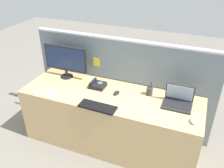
{
  "coord_description": "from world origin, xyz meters",
  "views": [
    {
      "loc": [
        0.9,
        -2.2,
        2.25
      ],
      "look_at": [
        0.0,
        0.05,
        0.85
      ],
      "focal_mm": 38.27,
      "sensor_mm": 36.0,
      "label": 1
    }
  ],
  "objects_px": {
    "desktop_monitor": "(65,60)",
    "laptop": "(178,100)",
    "computer_mouse_right_hand": "(117,93)",
    "keyboard_main": "(98,107)",
    "cell_phone_silver_slab": "(51,93)",
    "desk_phone": "(97,85)",
    "pen_cup": "(150,91)",
    "computer_mouse_left_hand": "(193,121)"
  },
  "relations": [
    {
      "from": "desktop_monitor",
      "to": "laptop",
      "type": "xyz_separation_m",
      "value": [
        1.48,
        -0.11,
        -0.19
      ]
    },
    {
      "from": "computer_mouse_right_hand",
      "to": "keyboard_main",
      "type": "bearing_deg",
      "value": -97.07
    },
    {
      "from": "laptop",
      "to": "cell_phone_silver_slab",
      "type": "height_order",
      "value": "laptop"
    },
    {
      "from": "desktop_monitor",
      "to": "desk_phone",
      "type": "bearing_deg",
      "value": -11.56
    },
    {
      "from": "pen_cup",
      "to": "computer_mouse_left_hand",
      "type": "bearing_deg",
      "value": -32.67
    },
    {
      "from": "desktop_monitor",
      "to": "computer_mouse_left_hand",
      "type": "bearing_deg",
      "value": -12.62
    },
    {
      "from": "desktop_monitor",
      "to": "keyboard_main",
      "type": "xyz_separation_m",
      "value": [
        0.68,
        -0.5,
        -0.24
      ]
    },
    {
      "from": "computer_mouse_left_hand",
      "to": "desktop_monitor",
      "type": "bearing_deg",
      "value": 156.12
    },
    {
      "from": "desktop_monitor",
      "to": "keyboard_main",
      "type": "distance_m",
      "value": 0.88
    },
    {
      "from": "laptop",
      "to": "desk_phone",
      "type": "height_order",
      "value": "laptop"
    },
    {
      "from": "desktop_monitor",
      "to": "cell_phone_silver_slab",
      "type": "xyz_separation_m",
      "value": [
        0.05,
        -0.45,
        -0.25
      ]
    },
    {
      "from": "laptop",
      "to": "pen_cup",
      "type": "bearing_deg",
      "value": 167.3
    },
    {
      "from": "desk_phone",
      "to": "keyboard_main",
      "type": "distance_m",
      "value": 0.44
    },
    {
      "from": "desk_phone",
      "to": "pen_cup",
      "type": "xyz_separation_m",
      "value": [
        0.64,
        0.07,
        0.02
      ]
    },
    {
      "from": "computer_mouse_left_hand",
      "to": "pen_cup",
      "type": "xyz_separation_m",
      "value": [
        -0.53,
        0.34,
        0.03
      ]
    },
    {
      "from": "desktop_monitor",
      "to": "computer_mouse_right_hand",
      "type": "distance_m",
      "value": 0.83
    },
    {
      "from": "desktop_monitor",
      "to": "laptop",
      "type": "bearing_deg",
      "value": -4.28
    },
    {
      "from": "desk_phone",
      "to": "computer_mouse_right_hand",
      "type": "xyz_separation_m",
      "value": [
        0.28,
        -0.06,
        -0.02
      ]
    },
    {
      "from": "desk_phone",
      "to": "cell_phone_silver_slab",
      "type": "bearing_deg",
      "value": -142.47
    },
    {
      "from": "laptop",
      "to": "computer_mouse_right_hand",
      "type": "relative_size",
      "value": 3.11
    },
    {
      "from": "laptop",
      "to": "desk_phone",
      "type": "relative_size",
      "value": 1.66
    },
    {
      "from": "keyboard_main",
      "to": "desktop_monitor",
      "type": "bearing_deg",
      "value": 145.31
    },
    {
      "from": "pen_cup",
      "to": "laptop",
      "type": "bearing_deg",
      "value": -12.7
    },
    {
      "from": "pen_cup",
      "to": "cell_phone_silver_slab",
      "type": "height_order",
      "value": "pen_cup"
    },
    {
      "from": "desktop_monitor",
      "to": "cell_phone_silver_slab",
      "type": "height_order",
      "value": "desktop_monitor"
    },
    {
      "from": "laptop",
      "to": "keyboard_main",
      "type": "height_order",
      "value": "laptop"
    },
    {
      "from": "computer_mouse_right_hand",
      "to": "cell_phone_silver_slab",
      "type": "bearing_deg",
      "value": -150.16
    },
    {
      "from": "computer_mouse_right_hand",
      "to": "pen_cup",
      "type": "xyz_separation_m",
      "value": [
        0.36,
        0.13,
        0.03
      ]
    },
    {
      "from": "desktop_monitor",
      "to": "pen_cup",
      "type": "height_order",
      "value": "desktop_monitor"
    },
    {
      "from": "computer_mouse_right_hand",
      "to": "desk_phone",
      "type": "bearing_deg",
      "value": 175.9
    },
    {
      "from": "laptop",
      "to": "desk_phone",
      "type": "xyz_separation_m",
      "value": [
        -0.98,
        0.01,
        -0.03
      ]
    },
    {
      "from": "laptop",
      "to": "desktop_monitor",
      "type": "bearing_deg",
      "value": 175.72
    },
    {
      "from": "pen_cup",
      "to": "cell_phone_silver_slab",
      "type": "relative_size",
      "value": 1.3
    },
    {
      "from": "desk_phone",
      "to": "computer_mouse_right_hand",
      "type": "bearing_deg",
      "value": -12.8
    },
    {
      "from": "desktop_monitor",
      "to": "desk_phone",
      "type": "distance_m",
      "value": 0.55
    },
    {
      "from": "keyboard_main",
      "to": "computer_mouse_right_hand",
      "type": "bearing_deg",
      "value": 75.78
    },
    {
      "from": "cell_phone_silver_slab",
      "to": "keyboard_main",
      "type": "bearing_deg",
      "value": 3.53
    },
    {
      "from": "pen_cup",
      "to": "cell_phone_silver_slab",
      "type": "distance_m",
      "value": 1.17
    },
    {
      "from": "desktop_monitor",
      "to": "desk_phone",
      "type": "height_order",
      "value": "desktop_monitor"
    },
    {
      "from": "computer_mouse_right_hand",
      "to": "pen_cup",
      "type": "height_order",
      "value": "pen_cup"
    },
    {
      "from": "desktop_monitor",
      "to": "computer_mouse_right_hand",
      "type": "height_order",
      "value": "desktop_monitor"
    },
    {
      "from": "desk_phone",
      "to": "cell_phone_silver_slab",
      "type": "relative_size",
      "value": 1.33
    }
  ]
}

